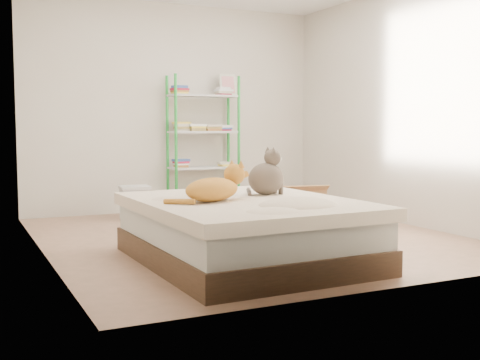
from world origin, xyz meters
TOP-DOWN VIEW (x-y plane):
  - room at (0.00, 0.00)m, footprint 3.81×4.21m
  - bed at (-0.51, -0.97)m, footprint 1.60×1.98m
  - orange_cat at (-0.79, -0.98)m, footprint 0.65×0.49m
  - grey_cat at (-0.20, -0.74)m, footprint 0.37×0.32m
  - shelf_unit at (0.31, 1.88)m, footprint 0.91×0.36m
  - cardboard_box at (0.89, 0.57)m, footprint 0.62×0.61m
  - white_bin at (-0.69, 1.55)m, footprint 0.36×0.32m

SIDE VIEW (x-z plane):
  - cardboard_box at x=0.89m, z-range -0.03..0.41m
  - white_bin at x=-0.69m, z-range 0.00..0.39m
  - bed at x=-0.51m, z-range 0.00..0.49m
  - orange_cat at x=-0.79m, z-range 0.49..0.73m
  - grey_cat at x=-0.20m, z-range 0.49..0.88m
  - shelf_unit at x=0.31m, z-range 0.00..1.75m
  - room at x=0.00m, z-range 0.00..2.61m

